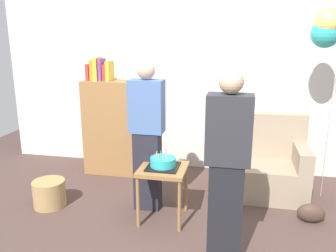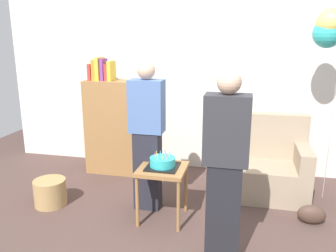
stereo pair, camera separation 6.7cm
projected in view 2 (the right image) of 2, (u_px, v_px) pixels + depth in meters
The scene contains 11 objects.
ground_plane at pixel (178, 245), 3.16m from camera, with size 8.00×8.00×0.00m, color #4C3833.
wall_back at pixel (207, 75), 4.75m from camera, with size 6.00×0.10×2.70m, color silver.
couch at pixel (260, 166), 4.15m from camera, with size 1.10×0.70×0.96m.
bookshelf at pixel (115, 125), 4.75m from camera, with size 0.80×0.36×1.61m.
side_table at pixel (163, 175), 3.50m from camera, with size 0.48×0.48×0.58m.
birthday_cake at pixel (163, 163), 3.47m from camera, with size 0.32×0.32×0.17m.
person_blowing_candles at pixel (147, 136), 3.67m from camera, with size 0.36×0.22×1.63m.
person_holding_cake at pixel (225, 169), 2.75m from camera, with size 0.36×0.22×1.63m.
wicker_basket at pixel (50, 192), 3.89m from camera, with size 0.36×0.36×0.30m, color #A88451.
handbag at pixel (312, 214), 3.50m from camera, with size 0.28×0.14×0.20m, color #473328.
balloon_bunch at pixel (335, 27), 3.63m from camera, with size 0.55×0.43×2.17m.
Camera 2 is at (0.53, -2.73, 1.86)m, focal length 36.47 mm.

